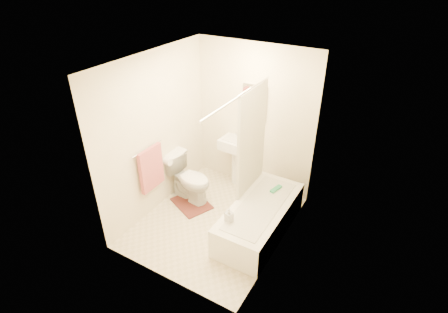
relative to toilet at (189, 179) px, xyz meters
The scene contains 17 objects.
floor 0.81m from the toilet, 23.23° to the right, with size 2.40×2.40×0.00m, color beige.
ceiling 2.14m from the toilet, 23.23° to the right, with size 2.40×2.40×0.00m, color white.
wall_back 1.40m from the toilet, 54.24° to the left, with size 2.00×0.02×2.40m, color beige.
wall_left 0.93m from the toilet, 140.18° to the right, with size 0.02×2.40×2.40m, color beige.
wall_right 1.87m from the toilet, ahead, with size 0.02×2.40×2.40m, color beige.
mirror 1.58m from the toilet, 53.64° to the left, with size 0.40×0.03×0.55m, color white.
curtain_rod 1.89m from the toilet, 10.81° to the right, with size 0.03×0.03×1.70m, color silver.
shower_curtain 1.29m from the toilet, 12.72° to the left, with size 0.04×0.80×1.55m, color silver.
towel_bar 0.95m from the toilet, 119.34° to the right, with size 0.02×0.02×0.60m, color silver.
towel 0.72m from the toilet, 116.84° to the right, with size 0.06×0.45×0.66m, color #CC7266.
toilet_paper 0.45m from the toilet, 148.81° to the right, with size 0.12×0.12×0.11m, color white.
toilet is the anchor object (origin of this frame).
sink 0.88m from the toilet, 61.15° to the left, with size 0.47×0.38×0.93m, color white, non-canonical shape.
bathtub 1.32m from the toilet, ahead, with size 0.71×1.61×0.45m, color white, non-canonical shape.
bath_mat 0.40m from the toilet, 47.63° to the right, with size 0.61×0.46×0.02m, color #51271B.
soap_bottle 1.27m from the toilet, 30.45° to the right, with size 0.09×0.09×0.20m, color white.
scrub_brush 1.38m from the toilet, 12.73° to the left, with size 0.06×0.22×0.04m, color #30A36B.
Camera 1 is at (2.13, -3.41, 3.49)m, focal length 28.00 mm.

